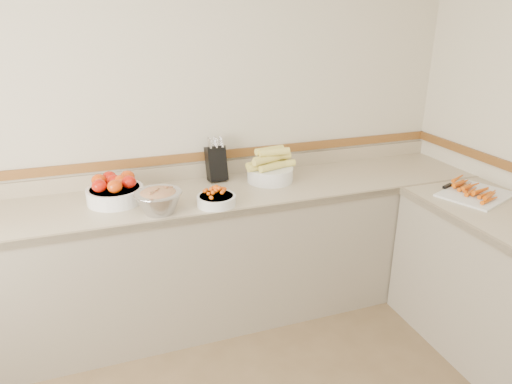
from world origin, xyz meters
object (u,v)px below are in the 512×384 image
object	(u,v)px
cherry_tomato_bowl	(216,198)
corn_bowl	(270,169)
tomato_bowl	(115,190)
knife_block	(216,162)
cutting_board	(474,192)
rhubarb_bowl	(159,200)

from	to	relation	value
cherry_tomato_bowl	corn_bowl	size ratio (longest dim) A/B	0.67
tomato_bowl	corn_bowl	distance (m)	1.01
knife_block	cutting_board	size ratio (longest dim) A/B	0.59
cherry_tomato_bowl	cutting_board	size ratio (longest dim) A/B	0.45
tomato_bowl	cherry_tomato_bowl	distance (m)	0.62
rhubarb_bowl	cutting_board	bearing A→B (deg)	-11.11
rhubarb_bowl	cutting_board	world-z (taller)	rhubarb_bowl
corn_bowl	knife_block	bearing A→B (deg)	157.68
rhubarb_bowl	cherry_tomato_bowl	bearing A→B (deg)	0.08
rhubarb_bowl	cutting_board	distance (m)	1.94
cherry_tomato_bowl	corn_bowl	world-z (taller)	corn_bowl
cherry_tomato_bowl	rhubarb_bowl	bearing A→B (deg)	-179.92
knife_block	cherry_tomato_bowl	world-z (taller)	knife_block
tomato_bowl	cherry_tomato_bowl	world-z (taller)	tomato_bowl
tomato_bowl	cutting_board	size ratio (longest dim) A/B	0.65
knife_block	rhubarb_bowl	xyz separation A→B (m)	(-0.45, -0.43, -0.04)
corn_bowl	cutting_board	distance (m)	1.30
knife_block	rhubarb_bowl	world-z (taller)	knife_block
knife_block	corn_bowl	bearing A→B (deg)	-22.32
knife_block	rhubarb_bowl	distance (m)	0.62
corn_bowl	rhubarb_bowl	bearing A→B (deg)	-159.74
knife_block	tomato_bowl	size ratio (longest dim) A/B	0.91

